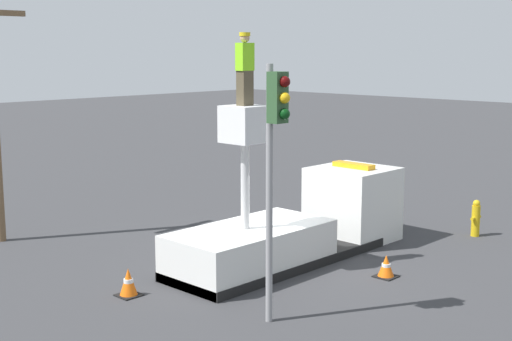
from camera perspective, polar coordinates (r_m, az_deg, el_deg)
The scene contains 7 objects.
ground_plane at distance 19.00m, azimuth 1.82°, elevation -7.36°, with size 120.00×120.00×0.00m, color #38383A.
bucket_truck at distance 19.36m, azimuth 3.40°, elevation -4.52°, with size 7.59×2.20×4.22m.
worker at distance 17.27m, azimuth -0.90°, elevation 8.12°, with size 0.40×0.26×1.75m.
traffic_light_pole at distance 14.06m, azimuth 1.51°, elevation 2.23°, with size 0.34×0.57×5.29m.
fire_hydrant at distance 22.47m, azimuth 17.17°, elevation -3.68°, with size 0.49×0.25×1.11m.
traffic_cone_rear at distance 16.69m, azimuth -10.17°, elevation -8.84°, with size 0.51×0.51×0.65m.
traffic_cone_curbside at distance 18.03m, azimuth 10.37°, elevation -7.59°, with size 0.51×0.51×0.56m.
Camera 1 is at (-13.51, -12.16, 5.55)m, focal length 50.00 mm.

